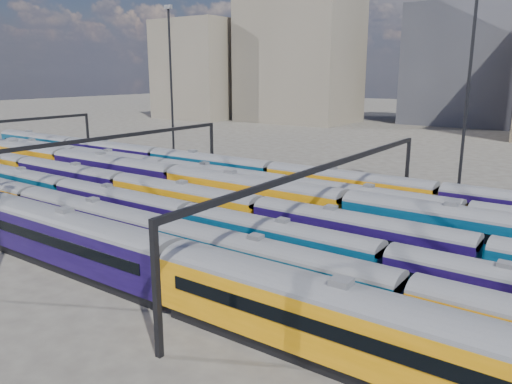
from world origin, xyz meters
The scene contains 12 objects.
ground centered at (0.00, 0.00, 0.00)m, with size 500.00×500.00×0.00m, color #3F3A35.
rake_0 centered at (-4.92, -15.00, 2.93)m, with size 158.06×3.30×5.57m.
rake_1 centered at (-9.00, -10.00, 2.51)m, with size 136.22×2.85×4.78m.
rake_2 centered at (7.74, -5.00, 2.41)m, with size 93.11×2.73×4.58m.
rake_3 centered at (2.82, 0.00, 2.54)m, with size 117.82×2.87×4.83m.
rake_4 centered at (-1.89, 5.00, 2.90)m, with size 111.71×3.27×5.52m.
rake_5 centered at (9.30, 10.00, 2.50)m, with size 135.82×2.84×4.77m.
rake_6 centered at (-5.82, 15.00, 2.70)m, with size 125.35×3.06×5.15m.
gantry_1 centered at (-20.00, 0.00, 6.79)m, with size 0.35×40.35×8.03m.
gantry_2 centered at (10.00, 0.00, 6.79)m, with size 0.35×40.35×8.03m.
mast_1 centered at (-30.00, 22.00, 13.97)m, with size 1.40×0.50×25.60m.
mast_3 centered at (15.00, 24.00, 13.97)m, with size 1.40×0.50×25.60m.
Camera 1 is at (28.76, -37.18, 15.45)m, focal length 35.00 mm.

